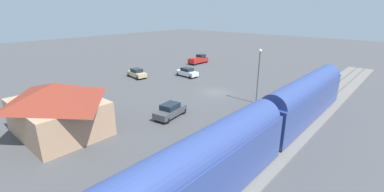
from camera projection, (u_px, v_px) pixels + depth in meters
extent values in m
plane|color=#4C4C4F|center=(215.00, 92.00, 40.48)|extent=(200.00, 200.00, 0.00)
cube|color=slate|center=(307.00, 115.00, 31.69)|extent=(4.80, 70.00, 0.18)
cube|color=#59544C|center=(313.00, 115.00, 31.19)|extent=(0.10, 70.00, 0.12)
cube|color=#59544C|center=(301.00, 112.00, 32.09)|extent=(0.10, 70.00, 0.12)
cube|color=#B7B2A8|center=(276.00, 106.00, 34.17)|extent=(3.20, 46.00, 0.30)
cube|color=#33478C|center=(305.00, 102.00, 29.89)|extent=(2.90, 18.70, 3.70)
cube|color=#19389E|center=(292.00, 102.00, 30.90)|extent=(0.04, 17.21, 0.36)
cylinder|color=#33478C|center=(307.00, 88.00, 29.34)|extent=(2.75, 17.95, 2.76)
cube|color=#33478C|center=(196.00, 182.00, 16.01)|extent=(2.90, 18.70, 3.70)
cube|color=#19389E|center=(179.00, 177.00, 17.02)|extent=(0.04, 17.21, 0.36)
cylinder|color=#33478C|center=(196.00, 158.00, 15.45)|extent=(2.75, 17.95, 2.76)
cube|color=tan|center=(59.00, 117.00, 26.75)|extent=(9.66, 7.17, 3.57)
pyramid|color=maroon|center=(55.00, 92.00, 25.89)|extent=(10.46, 7.97, 1.84)
cube|color=#4C3323|center=(92.00, 113.00, 29.56)|extent=(1.10, 0.08, 2.10)
cylinder|color=brown|center=(277.00, 104.00, 33.32)|extent=(0.22, 0.22, 0.85)
cylinder|color=green|center=(277.00, 99.00, 33.08)|extent=(0.36, 0.36, 0.62)
sphere|color=tan|center=(278.00, 96.00, 32.95)|extent=(0.24, 0.24, 0.24)
cylinder|color=brown|center=(272.00, 106.00, 32.80)|extent=(0.22, 0.22, 0.85)
cylinder|color=yellow|center=(273.00, 100.00, 32.56)|extent=(0.36, 0.36, 0.62)
sphere|color=tan|center=(273.00, 97.00, 32.43)|extent=(0.24, 0.24, 0.24)
cube|color=white|center=(187.00, 73.00, 49.86)|extent=(4.58, 2.03, 0.76)
cube|color=#19232D|center=(187.00, 69.00, 49.64)|extent=(2.23, 1.71, 0.64)
cylinder|color=black|center=(178.00, 74.00, 50.55)|extent=(0.22, 0.68, 0.68)
cylinder|color=black|center=(184.00, 73.00, 51.65)|extent=(0.22, 0.68, 0.68)
cylinder|color=black|center=(191.00, 77.00, 48.32)|extent=(0.22, 0.68, 0.68)
cylinder|color=black|center=(196.00, 76.00, 49.42)|extent=(0.22, 0.68, 0.68)
cube|color=#C6B284|center=(137.00, 74.00, 49.14)|extent=(4.71, 2.44, 0.76)
cube|color=#19232D|center=(137.00, 70.00, 48.92)|extent=(2.36, 1.90, 0.64)
cylinder|color=black|center=(129.00, 75.00, 49.99)|extent=(0.22, 0.68, 0.68)
cylinder|color=black|center=(136.00, 74.00, 50.98)|extent=(0.22, 0.68, 0.68)
cylinder|color=black|center=(138.00, 78.00, 47.55)|extent=(0.22, 0.68, 0.68)
cylinder|color=black|center=(145.00, 77.00, 48.54)|extent=(0.22, 0.68, 0.68)
cube|color=#47494F|center=(170.00, 112.00, 30.90)|extent=(2.54, 4.74, 0.76)
cube|color=#19232D|center=(170.00, 106.00, 30.68)|extent=(1.95, 2.39, 0.64)
cylinder|color=black|center=(173.00, 109.00, 32.79)|extent=(0.22, 0.68, 0.68)
cylinder|color=black|center=(184.00, 111.00, 31.98)|extent=(0.22, 0.68, 0.68)
cylinder|color=black|center=(156.00, 118.00, 30.05)|extent=(0.22, 0.68, 0.68)
cylinder|color=black|center=(167.00, 121.00, 29.25)|extent=(0.22, 0.68, 0.68)
cube|color=red|center=(198.00, 60.00, 61.94)|extent=(2.02, 5.42, 0.92)
cube|color=#19232D|center=(201.00, 56.00, 62.38)|extent=(1.74, 1.75, 0.84)
cylinder|color=black|center=(201.00, 60.00, 64.14)|extent=(0.22, 0.76, 0.76)
cylinder|color=black|center=(207.00, 61.00, 63.05)|extent=(0.22, 0.76, 0.76)
cylinder|color=black|center=(190.00, 63.00, 61.11)|extent=(0.22, 0.76, 0.76)
cylinder|color=black|center=(195.00, 64.00, 60.02)|extent=(0.22, 0.76, 0.76)
cube|color=red|center=(196.00, 58.00, 61.09)|extent=(1.89, 2.99, 0.20)
cylinder|color=#515156|center=(258.00, 78.00, 34.68)|extent=(0.16, 0.16, 7.12)
sphere|color=#EAE5C6|center=(260.00, 51.00, 33.49)|extent=(0.44, 0.44, 0.44)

